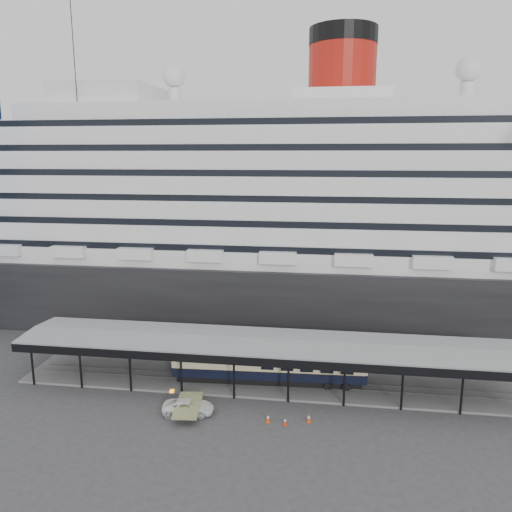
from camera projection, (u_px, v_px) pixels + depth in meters
The scene contains 8 objects.
ground at pixel (260, 404), 52.06m from camera, with size 200.00×200.00×0.00m, color #343437.
cruise_ship at pixel (287, 201), 79.45m from camera, with size 130.00×30.00×43.90m.
platform_canopy at pixel (266, 364), 56.44m from camera, with size 56.00×9.18×5.30m.
port_truck at pixel (188, 407), 50.07m from camera, with size 2.36×5.11×1.42m, color white.
pullman_carriage at pixel (269, 362), 56.34m from camera, with size 21.86×3.81×21.36m.
traffic_cone_left at pixel (268, 418), 48.49m from camera, with size 0.55×0.55×0.83m.
traffic_cone_mid at pixel (309, 418), 48.49m from camera, with size 0.57×0.57×0.85m.
traffic_cone_right at pixel (285, 421), 48.02m from camera, with size 0.48×0.48×0.75m.
Camera 1 is at (6.49, -47.50, 25.54)m, focal length 35.00 mm.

